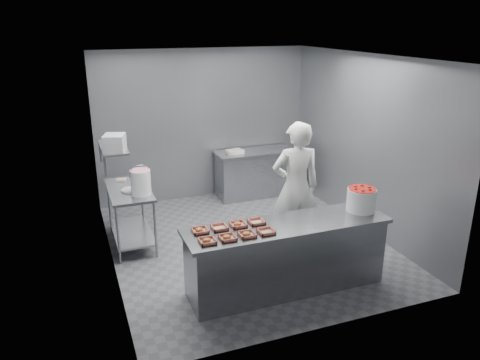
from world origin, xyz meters
name	(u,v)px	position (x,y,z in m)	size (l,w,h in m)	color
floor	(247,243)	(0.00, 0.00, 0.00)	(4.50, 4.50, 0.00)	#4C4C51
ceiling	(248,57)	(0.00, 0.00, 2.80)	(4.50, 4.50, 0.00)	white
wall_back	(204,125)	(0.00, 2.25, 1.40)	(4.00, 0.04, 2.80)	slate
wall_left	(105,171)	(-2.00, 0.00, 1.40)	(0.04, 4.50, 2.80)	slate
wall_right	(364,144)	(2.00, 0.00, 1.40)	(0.04, 4.50, 2.80)	slate
service_counter	(286,256)	(0.00, -1.35, 0.45)	(2.60, 0.70, 0.90)	slate
prep_table	(130,208)	(-1.65, 0.60, 0.59)	(0.60, 1.20, 0.90)	slate
back_counter	(255,173)	(0.90, 1.90, 0.45)	(1.50, 0.60, 0.90)	slate
wall_shelf	(113,148)	(-1.82, 0.60, 1.55)	(0.35, 0.90, 0.03)	slate
tray_0	(207,241)	(-1.07, -1.50, 0.92)	(0.19, 0.18, 0.06)	tan
tray_1	(227,238)	(-0.83, -1.50, 0.92)	(0.19, 0.18, 0.06)	tan
tray_2	(247,234)	(-0.59, -1.50, 0.92)	(0.19, 0.18, 0.06)	tan
tray_3	(266,231)	(-0.35, -1.50, 0.92)	(0.19, 0.18, 0.04)	tan
tray_4	(200,230)	(-1.07, -1.20, 0.92)	(0.19, 0.18, 0.06)	tan
tray_5	(219,227)	(-0.83, -1.20, 0.92)	(0.19, 0.18, 0.04)	tan
tray_6	(238,224)	(-0.59, -1.20, 0.92)	(0.19, 0.18, 0.06)	tan
tray_7	(256,222)	(-0.35, -1.20, 0.92)	(0.19, 0.18, 0.04)	tan
worker	(296,187)	(0.62, -0.35, 0.97)	(0.71, 0.46, 1.94)	silver
strawberry_tub	(361,199)	(1.08, -1.31, 1.06)	(0.37, 0.37, 0.31)	silver
glaze_bucket	(141,182)	(-1.51, 0.31, 1.09)	(0.30, 0.29, 0.44)	silver
bucket_lid	(131,190)	(-1.63, 0.52, 0.91)	(0.28, 0.28, 0.02)	silver
rag	(121,180)	(-1.71, 1.04, 0.91)	(0.15, 0.13, 0.02)	#CCB28C
appliance	(115,143)	(-1.82, 0.33, 1.68)	(0.27, 0.31, 0.23)	gray
paper_stack	(235,151)	(0.49, 1.90, 0.93)	(0.30, 0.22, 0.06)	silver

